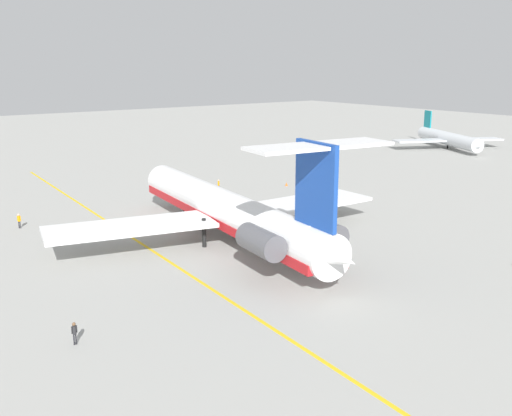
{
  "coord_description": "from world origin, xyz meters",
  "views": [
    {
      "loc": [
        53.55,
        -28.13,
        18.87
      ],
      "look_at": [
        1.22,
        10.35,
        2.96
      ],
      "focal_mm": 41.98,
      "sensor_mm": 36.0,
      "label": 1
    }
  ],
  "objects_px": {
    "ground_crew_near_nose": "(325,187)",
    "ground_crew_portside": "(219,184)",
    "airliner_far_left": "(450,139)",
    "safety_cone_nose": "(286,184)",
    "main_jetliner": "(231,211)",
    "ground_crew_near_tail": "(74,331)",
    "ground_crew_starboard": "(19,219)"
  },
  "relations": [
    {
      "from": "ground_crew_near_nose",
      "to": "ground_crew_portside",
      "type": "xyz_separation_m",
      "value": [
        -11.34,
        -11.07,
        -0.06
      ]
    },
    {
      "from": "airliner_far_left",
      "to": "safety_cone_nose",
      "type": "distance_m",
      "value": 55.7
    },
    {
      "from": "safety_cone_nose",
      "to": "main_jetliner",
      "type": "bearing_deg",
      "value": -50.12
    },
    {
      "from": "ground_crew_near_nose",
      "to": "ground_crew_near_tail",
      "type": "bearing_deg",
      "value": -42.68
    },
    {
      "from": "airliner_far_left",
      "to": "ground_crew_near_nose",
      "type": "relative_size",
      "value": 13.36
    },
    {
      "from": "main_jetliner",
      "to": "ground_crew_near_nose",
      "type": "height_order",
      "value": "main_jetliner"
    },
    {
      "from": "ground_crew_near_nose",
      "to": "safety_cone_nose",
      "type": "distance_m",
      "value": 8.29
    },
    {
      "from": "main_jetliner",
      "to": "ground_crew_near_tail",
      "type": "bearing_deg",
      "value": 128.1
    },
    {
      "from": "main_jetliner",
      "to": "ground_crew_near_tail",
      "type": "relative_size",
      "value": 26.23
    },
    {
      "from": "ground_crew_near_nose",
      "to": "ground_crew_starboard",
      "type": "height_order",
      "value": "ground_crew_near_nose"
    },
    {
      "from": "ground_crew_near_nose",
      "to": "ground_crew_portside",
      "type": "relative_size",
      "value": 1.06
    },
    {
      "from": "ground_crew_portside",
      "to": "ground_crew_starboard",
      "type": "xyz_separation_m",
      "value": [
        3.73,
        -29.98,
        0.01
      ]
    },
    {
      "from": "ground_crew_portside",
      "to": "ground_crew_near_tail",
      "type": "bearing_deg",
      "value": -100.64
    },
    {
      "from": "ground_crew_near_nose",
      "to": "ground_crew_portside",
      "type": "bearing_deg",
      "value": -116.87
    },
    {
      "from": "ground_crew_portside",
      "to": "ground_crew_near_nose",
      "type": "bearing_deg",
      "value": -12.32
    },
    {
      "from": "ground_crew_near_nose",
      "to": "ground_crew_starboard",
      "type": "bearing_deg",
      "value": -81.68
    },
    {
      "from": "main_jetliner",
      "to": "safety_cone_nose",
      "type": "bearing_deg",
      "value": -43.47
    },
    {
      "from": "ground_crew_portside",
      "to": "ground_crew_starboard",
      "type": "distance_m",
      "value": 30.21
    },
    {
      "from": "main_jetliner",
      "to": "ground_crew_portside",
      "type": "height_order",
      "value": "main_jetliner"
    },
    {
      "from": "ground_crew_portside",
      "to": "safety_cone_nose",
      "type": "height_order",
      "value": "ground_crew_portside"
    },
    {
      "from": "ground_crew_near_tail",
      "to": "ground_crew_portside",
      "type": "xyz_separation_m",
      "value": [
        -36.48,
        35.26,
        0.05
      ]
    },
    {
      "from": "main_jetliner",
      "to": "ground_crew_portside",
      "type": "bearing_deg",
      "value": -23.2
    },
    {
      "from": "ground_crew_near_tail",
      "to": "ground_crew_starboard",
      "type": "xyz_separation_m",
      "value": [
        -32.75,
        5.28,
        0.06
      ]
    },
    {
      "from": "safety_cone_nose",
      "to": "airliner_far_left",
      "type": "bearing_deg",
      "value": 100.38
    },
    {
      "from": "airliner_far_left",
      "to": "ground_crew_near_tail",
      "type": "distance_m",
      "value": 109.57
    },
    {
      "from": "ground_crew_near_tail",
      "to": "ground_crew_starboard",
      "type": "relative_size",
      "value": 0.94
    },
    {
      "from": "ground_crew_near_nose",
      "to": "ground_crew_near_tail",
      "type": "height_order",
      "value": "ground_crew_near_nose"
    },
    {
      "from": "ground_crew_near_nose",
      "to": "ground_crew_near_tail",
      "type": "relative_size",
      "value": 1.11
    },
    {
      "from": "airliner_far_left",
      "to": "ground_crew_near_tail",
      "type": "xyz_separation_m",
      "value": [
        43.4,
        -100.61,
        -1.2
      ]
    },
    {
      "from": "airliner_far_left",
      "to": "ground_crew_near_nose",
      "type": "height_order",
      "value": "airliner_far_left"
    },
    {
      "from": "airliner_far_left",
      "to": "ground_crew_portside",
      "type": "xyz_separation_m",
      "value": [
        6.92,
        -65.35,
        -1.15
      ]
    },
    {
      "from": "ground_crew_starboard",
      "to": "main_jetliner",
      "type": "bearing_deg",
      "value": 81.7
    }
  ]
}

